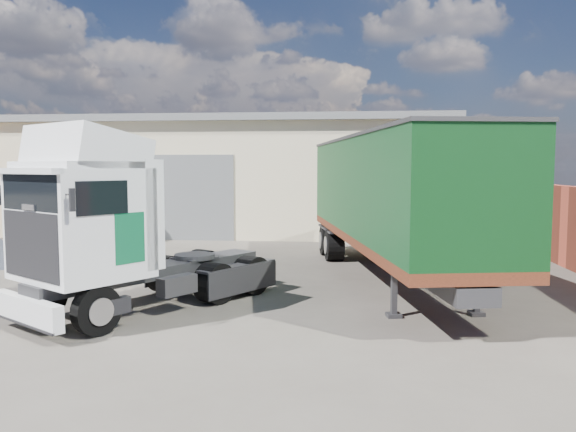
{
  "coord_description": "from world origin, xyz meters",
  "views": [
    {
      "loc": [
        4.55,
        -13.04,
        3.09
      ],
      "look_at": [
        2.96,
        3.0,
        1.68
      ],
      "focal_mm": 35.0,
      "sensor_mm": 36.0,
      "label": 1
    }
  ],
  "objects": [
    {
      "name": "warehouse",
      "position": [
        -6.0,
        16.0,
        2.66
      ],
      "size": [
        30.6,
        12.6,
        5.42
      ],
      "color": "#C5B597",
      "rests_on": "ground"
    },
    {
      "name": "ground",
      "position": [
        0.0,
        0.0,
        0.0
      ],
      "size": [
        120.0,
        120.0,
        0.0
      ],
      "primitive_type": "plane",
      "color": "#292621",
      "rests_on": "ground"
    },
    {
      "name": "panel_van",
      "position": [
        -4.75,
        9.63,
        0.88
      ],
      "size": [
        2.41,
        4.42,
        1.71
      ],
      "rotation": [
        0.0,
        0.0,
        -0.18
      ],
      "color": "black",
      "rests_on": "ground"
    },
    {
      "name": "tractor_unit",
      "position": [
        -0.15,
        -1.95,
        1.64
      ],
      "size": [
        4.95,
        5.98,
        3.9
      ],
      "rotation": [
        0.0,
        0.0,
        -0.58
      ],
      "color": "black",
      "rests_on": "ground"
    },
    {
      "name": "box_trailer",
      "position": [
        5.79,
        2.37,
        2.38
      ],
      "size": [
        4.54,
        12.01,
        3.91
      ],
      "rotation": [
        0.0,
        0.0,
        0.18
      ],
      "color": "#2D2D30",
      "rests_on": "ground"
    },
    {
      "name": "brick_boundary_wall",
      "position": [
        11.5,
        6.0,
        1.25
      ],
      "size": [
        0.35,
        26.0,
        2.5
      ],
      "primitive_type": "cube",
      "color": "maroon",
      "rests_on": "ground"
    }
  ]
}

